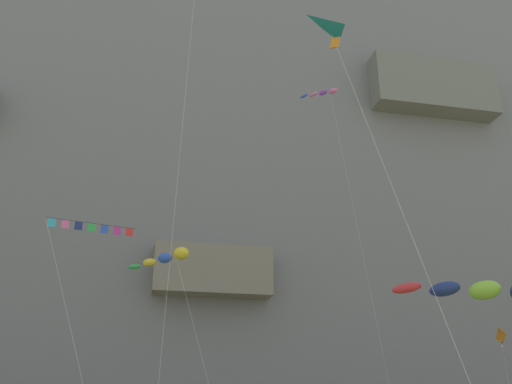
{
  "coord_description": "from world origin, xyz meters",
  "views": [
    {
      "loc": [
        -6.97,
        -7.33,
        2.45
      ],
      "look_at": [
        0.01,
        25.71,
        16.14
      ],
      "focal_mm": 40.32,
      "sensor_mm": 36.0,
      "label": 1
    }
  ],
  "objects": [
    {
      "name": "cliff_face",
      "position": [
        0.03,
        56.47,
        39.45
      ],
      "size": [
        180.0,
        22.96,
        78.93
      ],
      "color": "slate",
      "rests_on": "ground"
    },
    {
      "name": "kite_windsock_mid_right",
      "position": [
        8.43,
        35.47,
        30.34
      ],
      "size": [
        4.1,
        7.29,
        31.0
      ],
      "color": "pink",
      "rests_on": "ground"
    },
    {
      "name": "kite_windsock_front_field",
      "position": [
        8.05,
        14.79,
        7.87
      ],
      "size": [
        5.71,
        9.07,
        8.57
      ],
      "color": "navy",
      "rests_on": "ground"
    },
    {
      "name": "kite_windsock_mid_center",
      "position": [
        -5.45,
        23.92,
        11.03
      ],
      "size": [
        5.51,
        6.07,
        11.5
      ],
      "color": "yellow",
      "rests_on": "ground"
    },
    {
      "name": "kite_delta_upper_right",
      "position": [
        0.17,
        9.68,
        15.99
      ],
      "size": [
        2.9,
        4.86,
        16.49
      ],
      "color": "teal",
      "rests_on": "ground"
    },
    {
      "name": "kite_banner_high_left",
      "position": [
        -9.32,
        20.48,
        10.88
      ],
      "size": [
        4.31,
        4.9,
        11.72
      ],
      "color": "black",
      "rests_on": "ground"
    },
    {
      "name": "kite_diamond_high_right",
      "position": [
        23.81,
        37.24,
        9.02
      ],
      "size": [
        1.47,
        2.71,
        10.2
      ],
      "color": "orange",
      "rests_on": "ground"
    }
  ]
}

